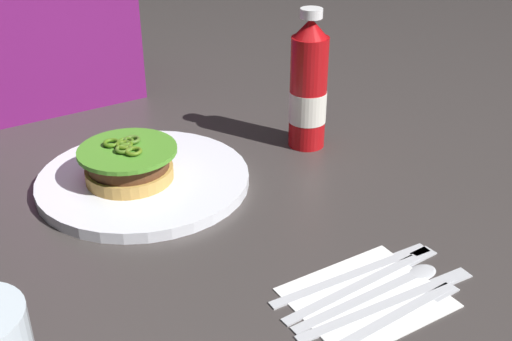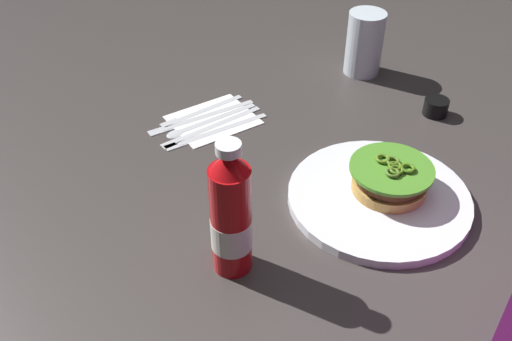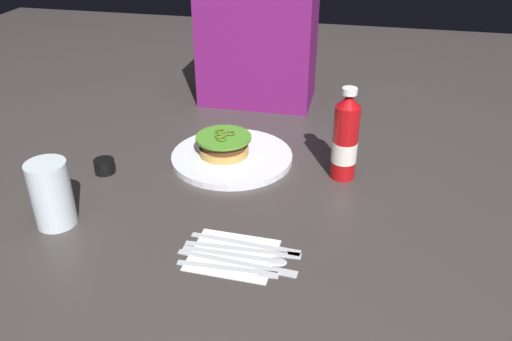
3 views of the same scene
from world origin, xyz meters
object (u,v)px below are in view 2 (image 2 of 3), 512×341
(water_glass, at_px, (364,43))
(spoon_utensil, at_px, (200,123))
(ketchup_bottle, at_px, (231,217))
(napkin, at_px, (213,120))
(dinner_plate, at_px, (379,198))
(condiment_cup, at_px, (435,106))
(steak_knife, at_px, (206,128))
(butter_knife, at_px, (195,118))
(burger_sandwich, at_px, (390,178))
(table_knife, at_px, (211,132))
(fork_utensil, at_px, (195,112))

(water_glass, bearing_deg, spoon_utensil, -3.46)
(ketchup_bottle, bearing_deg, napkin, -117.50)
(dinner_plate, bearing_deg, ketchup_bottle, -4.76)
(ketchup_bottle, height_order, condiment_cup, ketchup_bottle)
(condiment_cup, height_order, steak_knife, condiment_cup)
(napkin, bearing_deg, steak_knife, 35.64)
(butter_knife, bearing_deg, burger_sandwich, 110.58)
(dinner_plate, height_order, napkin, dinner_plate)
(butter_knife, bearing_deg, ketchup_bottle, 67.54)
(burger_sandwich, distance_m, table_knife, 0.35)
(spoon_utensil, relative_size, steak_knife, 0.89)
(dinner_plate, distance_m, condiment_cup, 0.30)
(steak_knife, relative_size, table_knife, 1.03)
(napkin, distance_m, fork_utensil, 0.04)
(burger_sandwich, distance_m, butter_knife, 0.40)
(ketchup_bottle, bearing_deg, fork_utensil, -112.82)
(napkin, bearing_deg, spoon_utensil, -0.53)
(spoon_utensil, bearing_deg, napkin, 179.47)
(ketchup_bottle, xyz_separation_m, steak_knife, (-0.14, -0.31, -0.09))
(water_glass, bearing_deg, dinner_plate, 50.51)
(condiment_cup, xyz_separation_m, steak_knife, (0.39, -0.21, -0.01))
(dinner_plate, xyz_separation_m, condiment_cup, (-0.27, -0.13, 0.01))
(burger_sandwich, height_order, condiment_cup, burger_sandwich)
(ketchup_bottle, relative_size, butter_knife, 0.96)
(ketchup_bottle, height_order, spoon_utensil, ketchup_bottle)
(burger_sandwich, bearing_deg, napkin, -72.14)
(condiment_cup, height_order, fork_utensil, condiment_cup)
(condiment_cup, xyz_separation_m, napkin, (0.37, -0.23, -0.01))
(burger_sandwich, relative_size, water_glass, 0.99)
(napkin, relative_size, butter_knife, 0.69)
(burger_sandwich, relative_size, napkin, 0.86)
(water_glass, relative_size, butter_knife, 0.60)
(spoon_utensil, bearing_deg, steak_knife, 95.98)
(ketchup_bottle, height_order, fork_utensil, ketchup_bottle)
(ketchup_bottle, height_order, butter_knife, ketchup_bottle)
(water_glass, distance_m, steak_knife, 0.40)
(butter_knife, height_order, table_knife, same)
(dinner_plate, distance_m, table_knife, 0.34)
(ketchup_bottle, height_order, water_glass, ketchup_bottle)
(fork_utensil, height_order, butter_knife, same)
(ketchup_bottle, distance_m, table_knife, 0.34)
(fork_utensil, bearing_deg, napkin, 114.87)
(butter_knife, bearing_deg, dinner_plate, 107.89)
(dinner_plate, relative_size, ketchup_bottle, 1.37)
(dinner_plate, relative_size, butter_knife, 1.31)
(napkin, xyz_separation_m, spoon_utensil, (0.03, -0.00, 0.00))
(butter_knife, bearing_deg, water_glass, 173.49)
(steak_knife, bearing_deg, condiment_cup, 152.18)
(water_glass, height_order, table_knife, water_glass)
(condiment_cup, xyz_separation_m, spoon_utensil, (0.40, -0.23, -0.01))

